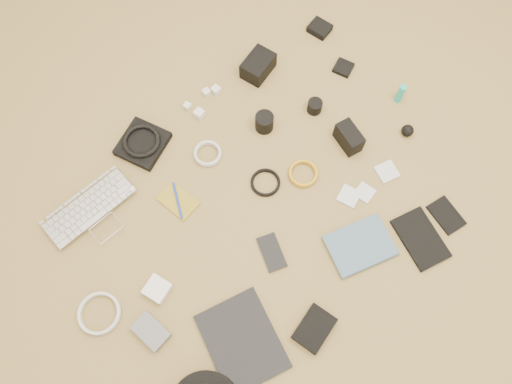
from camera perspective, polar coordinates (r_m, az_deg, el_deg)
laptop at (r=1.83m, az=-17.70°, el=-2.72°), size 0.34×0.24×0.03m
headphone_pouch at (r=1.90m, az=-12.82°, el=5.40°), size 0.22×0.21×0.03m
headphones at (r=1.88m, az=-12.97°, el=5.72°), size 0.15×0.15×0.02m
charger_a at (r=1.95m, az=-7.85°, el=9.68°), size 0.03×0.03×0.02m
charger_b at (r=1.98m, az=-5.69°, el=11.27°), size 0.03×0.03×0.02m
charger_c at (r=1.98m, az=-4.59°, el=11.53°), size 0.03×0.03×0.03m
charger_d at (r=1.93m, az=-6.50°, el=8.88°), size 0.04×0.04×0.03m
dslr_camera at (r=2.01m, az=0.24°, el=14.23°), size 0.15×0.12×0.08m
lens_pouch at (r=2.16m, az=7.28°, el=18.06°), size 0.09×0.10×0.03m
notebook_olive at (r=1.80m, az=-8.92°, el=-1.03°), size 0.11×0.15×0.01m
pen_blue at (r=1.79m, az=-8.96°, el=-0.94°), size 0.06×0.13×0.01m
cable_white_a at (r=1.85m, az=-5.53°, el=4.31°), size 0.11×0.11×0.01m
lens_a at (r=1.87m, az=0.96°, el=7.99°), size 0.09×0.09×0.07m
lens_b at (r=1.93m, az=6.72°, el=9.70°), size 0.07×0.07×0.05m
card_reader at (r=2.07m, az=9.96°, el=13.81°), size 0.09×0.09×0.02m
power_brick at (r=1.71m, az=-11.22°, el=-10.83°), size 0.10×0.10×0.03m
cable_white_b at (r=1.75m, az=-17.42°, el=-13.11°), size 0.17×0.17×0.01m
cable_black at (r=1.80m, az=1.08°, el=1.03°), size 0.12×0.12×0.01m
cable_yellow at (r=1.82m, az=5.40°, el=2.05°), size 0.14×0.14×0.01m
flash at (r=1.87m, az=10.56°, el=6.13°), size 0.08×0.12×0.08m
lens_cleaner at (r=2.00m, az=16.18°, el=10.75°), size 0.03×0.03×0.09m
battery_charger at (r=1.69m, az=-11.90°, el=-15.33°), size 0.09×0.12×0.03m
tablet at (r=1.67m, az=-1.60°, el=-16.69°), size 0.28×0.32×0.01m
phone at (r=1.72m, az=1.81°, el=-6.91°), size 0.10×0.14×0.01m
filter_case_left at (r=1.81m, az=10.56°, el=-0.46°), size 0.09×0.09×0.01m
filter_case_mid at (r=1.83m, az=12.30°, el=-0.08°), size 0.08×0.08×0.01m
filter_case_right at (r=1.88m, az=14.73°, el=2.26°), size 0.09×0.09×0.01m
air_blower at (r=1.95m, az=16.93°, el=6.73°), size 0.05×0.05×0.05m
drive_case at (r=1.67m, az=6.68°, el=-15.24°), size 0.15×0.13×0.03m
paperback at (r=1.74m, az=13.01°, el=-8.36°), size 0.25×0.22×0.02m
notebook_black_a at (r=1.82m, az=18.29°, el=-5.08°), size 0.17×0.22×0.01m
notebook_black_b at (r=1.88m, az=20.91°, el=-2.50°), size 0.10×0.14×0.01m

